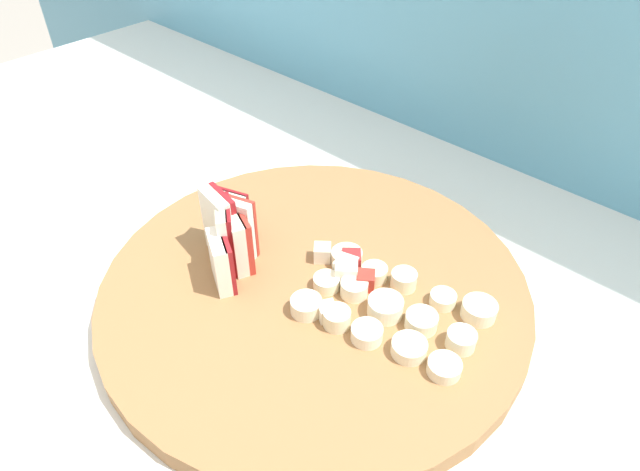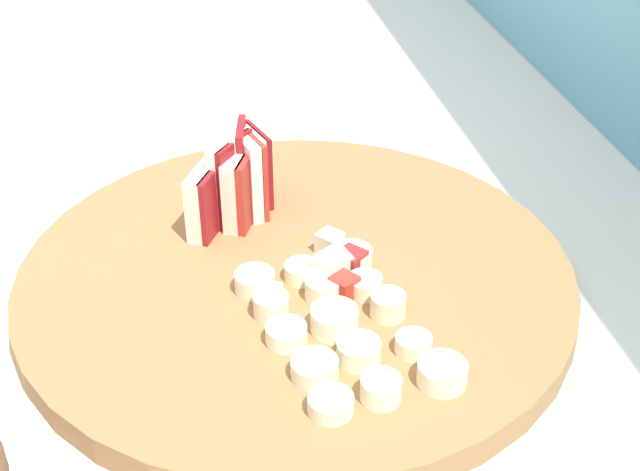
# 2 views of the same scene
# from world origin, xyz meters

# --- Properties ---
(cutting_board) EXTENTS (0.38, 0.38, 0.02)m
(cutting_board) POSITION_xyz_m (0.03, 0.02, 0.92)
(cutting_board) COLOR olive
(cutting_board) RESTS_ON tiled_countertop
(apple_wedge_fan) EXTENTS (0.08, 0.07, 0.07)m
(apple_wedge_fan) POSITION_xyz_m (-0.05, -0.01, 0.96)
(apple_wedge_fan) COLOR maroon
(apple_wedge_fan) RESTS_ON cutting_board
(apple_dice_pile) EXTENTS (0.07, 0.08, 0.02)m
(apple_dice_pile) POSITION_xyz_m (0.05, 0.04, 0.94)
(apple_dice_pile) COLOR #EFE5CC
(apple_dice_pile) RESTS_ON cutting_board
(banana_slice_rows) EXTENTS (0.16, 0.12, 0.02)m
(banana_slice_rows) POSITION_xyz_m (0.10, 0.04, 0.94)
(banana_slice_rows) COLOR #F4EAC6
(banana_slice_rows) RESTS_ON cutting_board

